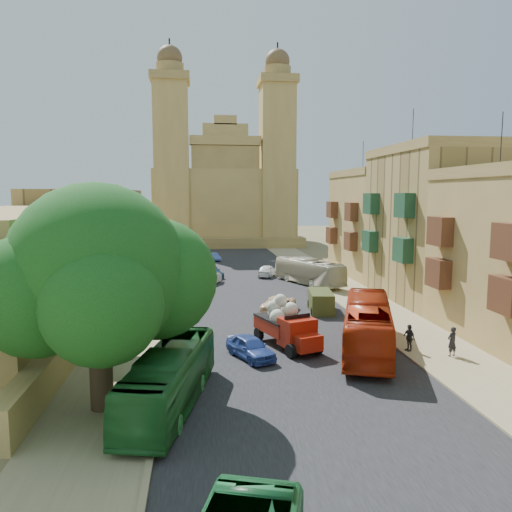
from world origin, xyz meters
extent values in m
plane|color=brown|center=(0.00, 0.00, 0.00)|extent=(260.00, 260.00, 0.00)
cube|color=black|center=(0.00, 30.00, 0.01)|extent=(14.00, 140.00, 0.01)
cube|color=#938560|center=(9.50, 30.00, 0.01)|extent=(5.00, 140.00, 0.01)
cube|color=#938560|center=(-9.50, 30.00, 0.01)|extent=(5.00, 140.00, 0.01)
cube|color=#938560|center=(7.00, 30.00, 0.06)|extent=(0.25, 140.00, 0.12)
cube|color=#938560|center=(-7.00, 30.00, 0.06)|extent=(0.25, 140.00, 0.12)
cylinder|color=black|center=(15.00, 13.80, 13.10)|extent=(0.06, 0.06, 3.60)
cube|color=#542E1C|center=(11.55, 7.08, 3.99)|extent=(0.90, 2.20, 2.00)
cube|color=#542E1C|center=(11.55, 14.92, 3.99)|extent=(0.90, 2.20, 2.00)
cube|color=#542E1C|center=(11.55, 7.08, 6.93)|extent=(0.90, 2.20, 2.00)
cube|color=#542E1C|center=(11.55, 14.92, 6.93)|extent=(0.90, 2.20, 2.00)
cube|color=#A88A4C|center=(16.00, 25.00, 6.50)|extent=(8.00, 14.00, 13.00)
cube|color=olive|center=(16.00, 25.00, 13.40)|extent=(8.20, 14.00, 0.80)
cylinder|color=black|center=(15.00, 27.80, 15.60)|extent=(0.06, 0.06, 3.60)
cube|color=#1C462C|center=(11.55, 21.08, 4.94)|extent=(0.90, 2.20, 2.00)
cube|color=#1C462C|center=(11.55, 28.92, 4.94)|extent=(0.90, 2.20, 2.00)
cube|color=#1C462C|center=(11.55, 21.08, 8.58)|extent=(0.90, 2.20, 2.00)
cube|color=#1C462C|center=(11.55, 28.92, 8.58)|extent=(0.90, 2.20, 2.00)
cube|color=#9D8147|center=(16.00, 39.00, 5.75)|extent=(8.00, 14.00, 11.50)
cube|color=olive|center=(16.00, 39.00, 11.90)|extent=(8.20, 14.00, 0.80)
cylinder|color=black|center=(15.00, 41.80, 14.10)|extent=(0.06, 0.06, 3.60)
cube|color=#542E1C|center=(11.55, 35.08, 4.37)|extent=(0.90, 2.20, 2.00)
cube|color=#542E1C|center=(11.55, 42.92, 4.37)|extent=(0.90, 2.20, 2.00)
cube|color=#542E1C|center=(11.55, 35.08, 7.59)|extent=(0.90, 2.20, 2.00)
cube|color=#542E1C|center=(11.55, 42.92, 7.59)|extent=(0.90, 2.20, 2.00)
cube|color=#9D8147|center=(-12.50, 20.00, 0.90)|extent=(1.00, 40.00, 1.80)
cube|color=olive|center=(-18.00, 18.00, 4.20)|extent=(10.00, 28.00, 8.40)
cube|color=#A88A4C|center=(-18.00, 44.00, 5.00)|extent=(10.00, 22.00, 10.00)
cube|color=#9D8147|center=(0.00, 81.00, 7.00)|extent=(26.00, 20.00, 14.00)
cube|color=olive|center=(0.00, 70.50, 0.90)|extent=(28.00, 4.00, 1.80)
cube|color=olive|center=(0.00, 72.20, 10.00)|extent=(12.00, 2.00, 16.00)
cube|color=#9D8147|center=(0.00, 72.20, 18.90)|extent=(12.60, 2.40, 1.60)
cube|color=#9D8147|center=(0.00, 72.20, 20.60)|extent=(8.00, 2.00, 2.40)
cube|color=#9D8147|center=(0.00, 72.20, 22.40)|extent=(4.00, 2.00, 1.60)
cube|color=#9D8147|center=(-9.50, 73.50, 14.50)|extent=(6.00, 6.00, 29.00)
cube|color=olive|center=(-9.50, 73.50, 29.60)|extent=(6.80, 6.80, 1.40)
cylinder|color=olive|center=(-9.50, 73.50, 31.20)|extent=(4.80, 4.80, 1.80)
sphere|color=brown|center=(-9.50, 73.50, 33.00)|extent=(4.40, 4.40, 4.40)
cylinder|color=black|center=(-9.50, 73.50, 35.40)|extent=(0.28, 0.28, 1.80)
cube|color=#9D8147|center=(9.50, 73.50, 14.50)|extent=(6.00, 6.00, 29.00)
cube|color=olive|center=(9.50, 73.50, 29.60)|extent=(6.80, 6.80, 1.40)
cylinder|color=olive|center=(9.50, 73.50, 31.20)|extent=(4.80, 4.80, 1.80)
sphere|color=brown|center=(9.50, 73.50, 33.00)|extent=(4.40, 4.40, 4.40)
cylinder|color=black|center=(9.50, 73.50, 35.40)|extent=(0.28, 0.28, 1.80)
cylinder|color=#3C2C1E|center=(-9.50, 4.00, 1.90)|extent=(1.00, 1.00, 3.81)
sphere|color=#114013|center=(-9.50, 4.00, 6.21)|extent=(7.61, 7.61, 7.61)
sphere|color=#114013|center=(-7.10, 5.20, 5.61)|extent=(5.61, 5.61, 5.61)
sphere|color=#114013|center=(-11.70, 3.10, 5.41)|extent=(5.21, 5.21, 5.21)
sphere|color=#114013|center=(-8.90, 1.60, 5.21)|extent=(4.81, 4.81, 4.81)
sphere|color=#114013|center=(-10.60, 6.20, 7.01)|extent=(4.41, 4.41, 4.41)
cylinder|color=#3C2C1E|center=(-10.00, 12.00, 1.23)|extent=(0.44, 0.44, 2.46)
sphere|color=#114013|center=(-10.00, 12.00, 3.71)|extent=(3.58, 3.58, 3.58)
cylinder|color=#3C2C1E|center=(-10.00, 24.00, 0.96)|extent=(0.44, 0.44, 1.91)
sphere|color=#114013|center=(-10.00, 24.00, 2.89)|extent=(2.79, 2.79, 2.79)
cylinder|color=#3C2C1E|center=(-10.00, 36.00, 1.20)|extent=(0.44, 0.44, 2.39)
sphere|color=#114013|center=(-10.00, 36.00, 3.61)|extent=(3.48, 3.48, 3.48)
cylinder|color=#3C2C1E|center=(-10.00, 48.00, 1.15)|extent=(0.44, 0.44, 2.31)
sphere|color=#114013|center=(-10.00, 48.00, 3.48)|extent=(3.35, 3.35, 3.35)
cube|color=#A21D0C|center=(-0.04, 12.85, 1.16)|extent=(3.07, 3.83, 0.83)
cube|color=black|center=(-0.04, 12.85, 1.62)|extent=(3.13, 3.89, 0.11)
cube|color=#A21D0C|center=(0.70, 10.85, 1.25)|extent=(2.37, 2.15, 1.67)
cube|color=#A21D0C|center=(1.08, 9.80, 0.88)|extent=(1.86, 1.59, 0.93)
cube|color=black|center=(0.70, 10.85, 1.90)|extent=(1.68, 0.70, 0.83)
cylinder|color=black|center=(0.12, 9.74, 0.42)|extent=(0.59, 0.89, 0.83)
cylinder|color=black|center=(1.86, 10.39, 0.42)|extent=(0.59, 0.89, 0.83)
cylinder|color=black|center=(-1.29, 13.57, 0.42)|extent=(0.59, 0.89, 0.83)
cylinder|color=black|center=(0.44, 14.21, 0.42)|extent=(0.59, 0.89, 0.83)
sphere|color=beige|center=(-0.28, 12.16, 1.85)|extent=(1.02, 1.02, 1.02)
sphere|color=beige|center=(0.49, 12.75, 1.85)|extent=(1.02, 1.02, 1.02)
sphere|color=beige|center=(-0.23, 13.37, 1.85)|extent=(1.02, 1.02, 1.02)
sphere|color=beige|center=(-0.42, 12.81, 2.36)|extent=(0.93, 0.93, 0.93)
sphere|color=beige|center=(0.55, 12.18, 2.32)|extent=(0.93, 0.93, 0.93)
sphere|color=beige|center=(-0.01, 12.76, 2.78)|extent=(0.83, 0.83, 0.83)
cube|color=#3C461A|center=(4.69, 20.96, 0.83)|extent=(2.26, 4.21, 1.66)
cylinder|color=black|center=(3.73, 19.67, 0.33)|extent=(0.35, 0.69, 0.66)
cylinder|color=black|center=(5.29, 19.47, 0.33)|extent=(0.35, 0.69, 0.66)
cylinder|color=black|center=(4.10, 22.45, 0.33)|extent=(0.35, 0.69, 0.66)
cylinder|color=black|center=(5.66, 22.24, 0.33)|extent=(0.35, 0.69, 0.66)
imported|color=#206828|center=(-6.50, 3.81, 1.34)|extent=(4.25, 9.86, 2.67)
imported|color=#B32B0E|center=(4.98, 10.57, 1.56)|extent=(6.08, 11.43, 3.12)
imported|color=beige|center=(6.50, 33.23, 1.35)|extent=(6.10, 9.78, 2.71)
imported|color=#2E4A9D|center=(-2.22, 10.01, 0.66)|extent=(2.99, 4.17, 1.32)
imported|color=#BCBCBC|center=(-3.62, 34.72, 0.55)|extent=(2.10, 3.56, 1.11)
imported|color=beige|center=(1.27, 21.10, 0.68)|extent=(3.76, 5.37, 1.36)
imported|color=navy|center=(-3.63, 38.86, 0.65)|extent=(3.10, 4.83, 1.30)
imported|color=white|center=(2.86, 38.79, 0.68)|extent=(3.01, 4.29, 1.36)
imported|color=#4E6BC3|center=(-2.88, 53.36, 0.56)|extent=(2.18, 3.59, 1.12)
imported|color=black|center=(9.58, 8.99, 0.89)|extent=(0.75, 0.62, 1.77)
imported|color=#2E2E2F|center=(7.50, 10.25, 0.83)|extent=(0.65, 1.04, 1.65)
camera|label=1|loc=(-5.20, -17.86, 9.47)|focal=35.00mm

